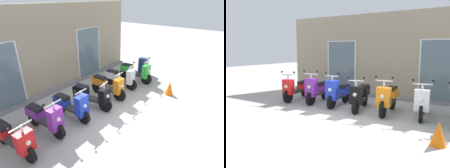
{
  "view_description": "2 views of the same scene",
  "coord_description": "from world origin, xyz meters",
  "views": [
    {
      "loc": [
        -4.04,
        -2.91,
        3.58
      ],
      "look_at": [
        0.58,
        0.75,
        0.78
      ],
      "focal_mm": 29.92,
      "sensor_mm": 36.0,
      "label": 1
    },
    {
      "loc": [
        3.09,
        -5.44,
        1.95
      ],
      "look_at": [
        -0.53,
        0.54,
        0.88
      ],
      "focal_mm": 36.84,
      "sensor_mm": 36.0,
      "label": 2
    }
  ],
  "objects": [
    {
      "name": "scooter_white",
      "position": [
        1.85,
        1.29,
        0.47
      ],
      "size": [
        0.58,
        1.53,
        1.17
      ],
      "color": "black",
      "rests_on": "ground_plane"
    },
    {
      "name": "scooter_green",
      "position": [
        2.8,
        1.14,
        0.46
      ],
      "size": [
        0.57,
        1.62,
        1.18
      ],
      "color": "black",
      "rests_on": "ground_plane"
    },
    {
      "name": "trash_bin",
      "position": [
        3.82,
        1.34,
        0.39
      ],
      "size": [
        0.49,
        0.49,
        0.77
      ],
      "primitive_type": "cylinder",
      "color": "navy",
      "rests_on": "ground_plane"
    },
    {
      "name": "scooter_purple",
      "position": [
        -1.82,
        1.25,
        0.48
      ],
      "size": [
        0.61,
        1.54,
        1.23
      ],
      "color": "black",
      "rests_on": "ground_plane"
    },
    {
      "name": "traffic_cone",
      "position": [
        2.54,
        -0.6,
        0.26
      ],
      "size": [
        0.32,
        0.32,
        0.52
      ],
      "primitive_type": "cone",
      "color": "orange",
      "rests_on": "ground_plane"
    },
    {
      "name": "storefront_facade",
      "position": [
        0.0,
        3.4,
        1.62
      ],
      "size": [
        9.09,
        0.5,
        3.36
      ],
      "color": "gray",
      "rests_on": "ground_plane"
    },
    {
      "name": "scooter_red",
      "position": [
        -2.77,
        1.18,
        0.45
      ],
      "size": [
        0.6,
        1.64,
        1.16
      ],
      "color": "black",
      "rests_on": "ground_plane"
    },
    {
      "name": "scooter_orange",
      "position": [
        0.87,
        1.16,
        0.5
      ],
      "size": [
        0.55,
        1.58,
        1.2
      ],
      "color": "black",
      "rests_on": "ground_plane"
    },
    {
      "name": "ground_plane",
      "position": [
        0.0,
        0.0,
        0.0
      ],
      "size": [
        40.0,
        40.0,
        0.0
      ],
      "primitive_type": "plane",
      "color": "#A8A39E"
    },
    {
      "name": "scooter_blue",
      "position": [
        -0.9,
        1.19,
        0.47
      ],
      "size": [
        0.52,
        1.53,
        1.22
      ],
      "color": "black",
      "rests_on": "ground_plane"
    },
    {
      "name": "scooter_black",
      "position": [
        -0.05,
        1.14,
        0.46
      ],
      "size": [
        0.63,
        1.56,
        1.14
      ],
      "color": "black",
      "rests_on": "ground_plane"
    }
  ]
}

